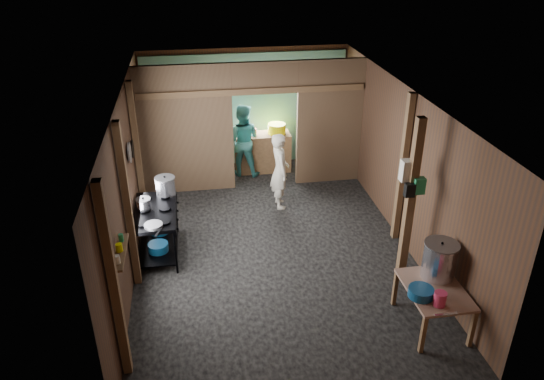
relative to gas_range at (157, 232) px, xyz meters
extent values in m
cube|color=black|center=(1.88, 0.05, -0.41)|extent=(4.50, 7.00, 0.00)
cube|color=#363636|center=(1.88, 0.05, 2.19)|extent=(4.50, 7.00, 0.00)
cube|color=#4E2E1D|center=(1.88, 3.55, 0.89)|extent=(4.50, 0.00, 2.60)
cube|color=#4E2E1D|center=(1.88, -3.45, 0.89)|extent=(4.50, 0.00, 2.60)
cube|color=#4E2E1D|center=(-0.37, 0.05, 0.89)|extent=(0.00, 7.00, 2.60)
cube|color=#4E2E1D|center=(4.13, 0.05, 0.89)|extent=(0.00, 7.00, 2.60)
cube|color=brown|center=(0.55, 2.25, 0.89)|extent=(1.85, 0.10, 2.60)
cube|color=brown|center=(3.46, 2.25, 0.89)|extent=(1.35, 0.10, 2.60)
cube|color=brown|center=(2.13, 2.25, 1.89)|extent=(1.30, 0.10, 0.60)
cube|color=#63A399|center=(1.88, 3.49, 0.84)|extent=(4.40, 0.06, 2.50)
cube|color=brown|center=(2.18, 3.00, 0.02)|extent=(1.20, 0.50, 0.85)
cylinder|color=white|center=(2.13, 3.45, 1.49)|extent=(0.20, 0.03, 0.20)
cube|color=brown|center=(-0.30, -2.55, 0.89)|extent=(0.10, 0.12, 2.60)
cube|color=brown|center=(-0.30, -0.75, 0.89)|extent=(0.10, 0.12, 2.60)
cube|color=brown|center=(-0.30, 1.25, 0.89)|extent=(0.10, 0.12, 2.60)
cube|color=brown|center=(4.06, -0.15, 0.89)|extent=(0.10, 0.12, 2.60)
cube|color=brown|center=(3.73, -1.25, 0.89)|extent=(0.12, 0.12, 2.60)
cube|color=brown|center=(1.88, 2.20, 1.64)|extent=(4.40, 0.12, 0.12)
cylinder|color=gray|center=(-0.33, 0.45, 1.24)|extent=(0.03, 0.34, 0.34)
cylinder|color=black|center=(-0.33, 0.85, 1.14)|extent=(0.03, 0.30, 0.30)
cube|color=brown|center=(-0.27, -2.05, 0.99)|extent=(0.14, 0.80, 0.03)
cylinder|color=white|center=(-0.27, -2.30, 1.06)|extent=(0.07, 0.07, 0.10)
cylinder|color=#F5F308|center=(-0.27, -2.05, 1.06)|extent=(0.08, 0.08, 0.10)
cylinder|color=#228D53|center=(-0.27, -1.83, 1.06)|extent=(0.06, 0.06, 0.10)
cube|color=white|center=(3.68, -1.17, 1.37)|extent=(0.22, 0.15, 0.32)
cube|color=#228D53|center=(3.80, -1.31, 1.19)|extent=(0.16, 0.12, 0.24)
cube|color=black|center=(3.66, -1.33, 1.14)|extent=(0.14, 0.10, 0.20)
cylinder|color=navy|center=(0.00, -0.19, -0.18)|extent=(0.33, 0.33, 0.14)
cylinder|color=navy|center=(0.00, 0.38, -0.18)|extent=(0.32, 0.32, 0.13)
cylinder|color=navy|center=(3.45, -2.49, 0.26)|extent=(0.42, 0.42, 0.12)
cylinder|color=#CA2F55|center=(3.61, -2.68, 0.29)|extent=(0.19, 0.19, 0.19)
cube|color=silver|center=(3.62, -2.87, 0.20)|extent=(0.30, 0.04, 0.01)
cylinder|color=#F5F308|center=(2.49, 3.00, 0.55)|extent=(0.39, 0.39, 0.22)
cylinder|color=#BD3207|center=(1.99, 3.00, 0.52)|extent=(0.12, 0.12, 0.14)
imported|color=white|center=(2.27, 1.30, 0.34)|extent=(0.38, 0.56, 1.49)
imported|color=teal|center=(1.73, 2.86, 0.38)|extent=(0.91, 0.79, 1.58)
camera|label=1|loc=(0.70, -7.42, 4.46)|focal=34.07mm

